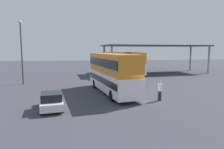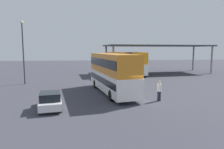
# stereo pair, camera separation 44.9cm
# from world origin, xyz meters

# --- Properties ---
(ground_plane) EXTENTS (140.00, 140.00, 0.00)m
(ground_plane) POSITION_xyz_m (0.00, 0.00, 0.00)
(ground_plane) COLOR #3B3B45
(double_decker_main) EXTENTS (4.35, 10.88, 4.21)m
(double_decker_main) POSITION_xyz_m (-1.33, 3.91, 2.31)
(double_decker_main) COLOR white
(double_decker_main) RESTS_ON ground_plane
(parked_hatchback) EXTENTS (2.24, 3.83, 1.35)m
(parked_hatchback) POSITION_xyz_m (-6.85, -1.45, 0.67)
(parked_hatchback) COLOR silver
(parked_hatchback) RESTS_ON ground_plane
(double_decker_near_canopy) EXTENTS (2.83, 10.71, 4.14)m
(double_decker_near_canopy) POSITION_xyz_m (0.99, 20.21, 2.27)
(double_decker_near_canopy) COLOR white
(double_decker_near_canopy) RESTS_ON ground_plane
(double_decker_mid_row) EXTENTS (2.62, 10.83, 4.16)m
(double_decker_mid_row) POSITION_xyz_m (4.86, 20.28, 2.28)
(double_decker_mid_row) COLOR white
(double_decker_mid_row) RESTS_ON ground_plane
(depot_canopy) EXTENTS (21.88, 9.63, 5.52)m
(depot_canopy) POSITION_xyz_m (9.99, 21.39, 5.20)
(depot_canopy) COLOR #33353A
(depot_canopy) RESTS_ON ground_plane
(lamppost_tall) EXTENTS (0.44, 0.44, 8.42)m
(lamppost_tall) POSITION_xyz_m (-12.45, 10.94, 5.25)
(lamppost_tall) COLOR #33353A
(lamppost_tall) RESTS_ON ground_plane
(pedestrian_waiting) EXTENTS (0.38, 0.38, 1.83)m
(pedestrian_waiting) POSITION_xyz_m (2.54, -0.01, 0.92)
(pedestrian_waiting) COLOR #262633
(pedestrian_waiting) RESTS_ON ground_plane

